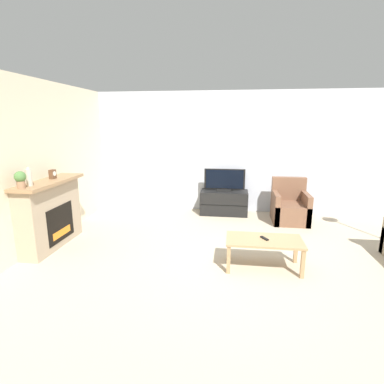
{
  "coord_description": "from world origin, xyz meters",
  "views": [
    {
      "loc": [
        -0.14,
        -3.94,
        2.01
      ],
      "look_at": [
        -0.83,
        1.02,
        0.85
      ],
      "focal_mm": 28.0,
      "sensor_mm": 36.0,
      "label": 1
    }
  ],
  "objects_px": {
    "mantel_clock": "(53,174)",
    "armchair": "(290,208)",
    "remote": "(264,238)",
    "mantel_vase_left": "(29,177)",
    "potted_plant": "(20,179)",
    "tv": "(225,181)",
    "coffee_table": "(264,243)",
    "tv_stand": "(224,202)",
    "fireplace": "(50,213)"
  },
  "relations": [
    {
      "from": "mantel_clock",
      "to": "coffee_table",
      "type": "height_order",
      "value": "mantel_clock"
    },
    {
      "from": "coffee_table",
      "to": "tv_stand",
      "type": "bearing_deg",
      "value": 104.19
    },
    {
      "from": "mantel_vase_left",
      "to": "tv_stand",
      "type": "distance_m",
      "value": 3.93
    },
    {
      "from": "fireplace",
      "to": "armchair",
      "type": "xyz_separation_m",
      "value": [
        4.13,
        1.85,
        -0.28
      ]
    },
    {
      "from": "potted_plant",
      "to": "tv_stand",
      "type": "bearing_deg",
      "value": 45.68
    },
    {
      "from": "armchair",
      "to": "potted_plant",
      "type": "bearing_deg",
      "value": -149.1
    },
    {
      "from": "mantel_vase_left",
      "to": "armchair",
      "type": "relative_size",
      "value": 0.31
    },
    {
      "from": "mantel_clock",
      "to": "potted_plant",
      "type": "height_order",
      "value": "potted_plant"
    },
    {
      "from": "tv_stand",
      "to": "remote",
      "type": "bearing_deg",
      "value": -75.73
    },
    {
      "from": "tv_stand",
      "to": "tv",
      "type": "height_order",
      "value": "tv"
    },
    {
      "from": "armchair",
      "to": "coffee_table",
      "type": "xyz_separation_m",
      "value": [
        -0.73,
        -2.17,
        0.08
      ]
    },
    {
      "from": "mantel_clock",
      "to": "tv",
      "type": "relative_size",
      "value": 0.17
    },
    {
      "from": "fireplace",
      "to": "remote",
      "type": "xyz_separation_m",
      "value": [
        3.4,
        -0.31,
        -0.13
      ]
    },
    {
      "from": "fireplace",
      "to": "coffee_table",
      "type": "distance_m",
      "value": 3.42
    },
    {
      "from": "tv",
      "to": "remote",
      "type": "height_order",
      "value": "tv"
    },
    {
      "from": "potted_plant",
      "to": "remote",
      "type": "xyz_separation_m",
      "value": [
        3.39,
        0.3,
        -0.81
      ]
    },
    {
      "from": "mantel_vase_left",
      "to": "potted_plant",
      "type": "distance_m",
      "value": 0.18
    },
    {
      "from": "potted_plant",
      "to": "tv",
      "type": "distance_m",
      "value": 3.96
    },
    {
      "from": "armchair",
      "to": "remote",
      "type": "height_order",
      "value": "armchair"
    },
    {
      "from": "mantel_clock",
      "to": "fireplace",
      "type": "bearing_deg",
      "value": -97.0
    },
    {
      "from": "tv",
      "to": "coffee_table",
      "type": "xyz_separation_m",
      "value": [
        0.64,
        -2.52,
        -0.38
      ]
    },
    {
      "from": "tv_stand",
      "to": "tv",
      "type": "distance_m",
      "value": 0.49
    },
    {
      "from": "mantel_clock",
      "to": "potted_plant",
      "type": "relative_size",
      "value": 0.61
    },
    {
      "from": "mantel_vase_left",
      "to": "potted_plant",
      "type": "relative_size",
      "value": 1.12
    },
    {
      "from": "tv_stand",
      "to": "armchair",
      "type": "height_order",
      "value": "armchair"
    },
    {
      "from": "armchair",
      "to": "remote",
      "type": "xyz_separation_m",
      "value": [
        -0.73,
        -2.16,
        0.15
      ]
    },
    {
      "from": "mantel_clock",
      "to": "tv_stand",
      "type": "xyz_separation_m",
      "value": [
        2.75,
        2.06,
        -0.93
      ]
    },
    {
      "from": "mantel_vase_left",
      "to": "armchair",
      "type": "bearing_deg",
      "value": 29.03
    },
    {
      "from": "tv",
      "to": "armchair",
      "type": "height_order",
      "value": "tv"
    },
    {
      "from": "fireplace",
      "to": "tv",
      "type": "bearing_deg",
      "value": 38.56
    },
    {
      "from": "tv_stand",
      "to": "remote",
      "type": "height_order",
      "value": "tv_stand"
    },
    {
      "from": "remote",
      "to": "tv",
      "type": "bearing_deg",
      "value": 72.4
    },
    {
      "from": "mantel_vase_left",
      "to": "mantel_clock",
      "type": "relative_size",
      "value": 1.83
    },
    {
      "from": "fireplace",
      "to": "potted_plant",
      "type": "xyz_separation_m",
      "value": [
        0.02,
        -0.61,
        0.68
      ]
    },
    {
      "from": "mantel_clock",
      "to": "tv",
      "type": "height_order",
      "value": "mantel_clock"
    },
    {
      "from": "mantel_vase_left",
      "to": "mantel_clock",
      "type": "distance_m",
      "value": 0.57
    },
    {
      "from": "potted_plant",
      "to": "remote",
      "type": "distance_m",
      "value": 3.5
    },
    {
      "from": "fireplace",
      "to": "mantel_clock",
      "type": "distance_m",
      "value": 0.64
    },
    {
      "from": "mantel_clock",
      "to": "armchair",
      "type": "relative_size",
      "value": 0.17
    },
    {
      "from": "tv_stand",
      "to": "remote",
      "type": "xyz_separation_m",
      "value": [
        0.64,
        -2.51,
        0.17
      ]
    },
    {
      "from": "tv",
      "to": "armchair",
      "type": "xyz_separation_m",
      "value": [
        1.37,
        -0.35,
        -0.47
      ]
    },
    {
      "from": "mantel_vase_left",
      "to": "tv_stand",
      "type": "height_order",
      "value": "mantel_vase_left"
    },
    {
      "from": "potted_plant",
      "to": "tv_stand",
      "type": "height_order",
      "value": "potted_plant"
    },
    {
      "from": "mantel_vase_left",
      "to": "tv",
      "type": "relative_size",
      "value": 0.31
    },
    {
      "from": "coffee_table",
      "to": "remote",
      "type": "distance_m",
      "value": 0.07
    },
    {
      "from": "tv_stand",
      "to": "armchair",
      "type": "xyz_separation_m",
      "value": [
        1.37,
        -0.35,
        0.02
      ]
    },
    {
      "from": "potted_plant",
      "to": "mantel_clock",
      "type": "bearing_deg",
      "value": 89.94
    },
    {
      "from": "remote",
      "to": "tv_stand",
      "type": "bearing_deg",
      "value": 72.39
    },
    {
      "from": "fireplace",
      "to": "coffee_table",
      "type": "relative_size",
      "value": 1.36
    },
    {
      "from": "mantel_clock",
      "to": "remote",
      "type": "distance_m",
      "value": 3.5
    }
  ]
}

